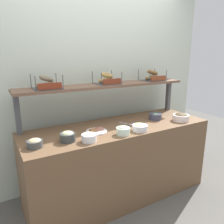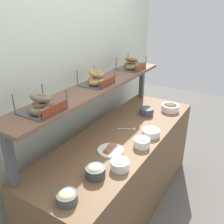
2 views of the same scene
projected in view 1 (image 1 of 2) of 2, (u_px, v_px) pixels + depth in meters
name	position (u px, v px, depth m)	size (l,w,h in m)	color
ground_plane	(118.00, 193.00, 2.61)	(8.00, 8.00, 0.00)	#595651
back_wall	(96.00, 88.00, 2.76)	(3.27, 0.06, 2.40)	beige
deli_counter	(118.00, 161.00, 2.50)	(2.07, 0.70, 0.85)	brown
shelf_riser_left	(18.00, 115.00, 2.09)	(0.05, 0.05, 0.40)	#4C4C51
shelf_riser_right	(168.00, 96.00, 3.04)	(0.05, 0.05, 0.40)	#4C4C51
upper_shelf	(107.00, 85.00, 2.51)	(2.03, 0.32, 0.03)	brown
bowl_hummus	(35.00, 143.00, 1.84)	(0.13, 0.13, 0.08)	#464A4A
bowl_egg_salad	(140.00, 127.00, 2.24)	(0.16, 0.16, 0.08)	white
bowl_chocolate_spread	(181.00, 117.00, 2.57)	(0.19, 0.19, 0.09)	white
bowl_cream_cheese	(89.00, 137.00, 1.96)	(0.14, 0.14, 0.09)	white
bowl_tuna_salad	(68.00, 136.00, 1.96)	(0.14, 0.14, 0.09)	#393F3F
bowl_veggie_mix	(155.00, 116.00, 2.61)	(0.15, 0.15, 0.08)	#3D3F52
bowl_scallion_spread	(123.00, 130.00, 2.13)	(0.14, 0.14, 0.09)	white
serving_plate_white	(96.00, 131.00, 2.20)	(0.21, 0.21, 0.04)	white
serving_spoon_near_plate	(128.00, 124.00, 2.43)	(0.10, 0.16, 0.01)	#B7B7BC
bagel_basket_poppy	(47.00, 84.00, 2.15)	(0.28, 0.26, 0.14)	#4C4C51
bagel_basket_everything	(107.00, 80.00, 2.50)	(0.27, 0.25, 0.14)	#4C4C51
bagel_basket_cinnamon_raisin	(152.00, 77.00, 2.81)	(0.28, 0.24, 0.14)	#4C4C51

